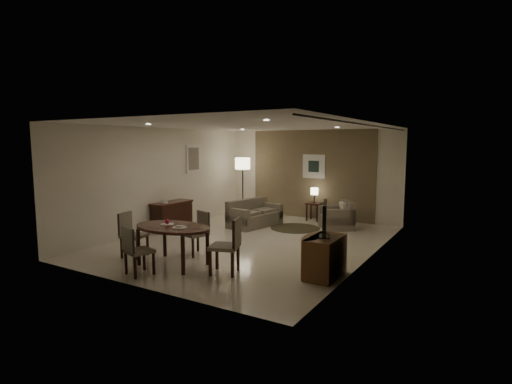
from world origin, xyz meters
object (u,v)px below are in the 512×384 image
Objects in this scene: sofa at (255,213)px; chair_far at (195,233)px; armchair at (336,215)px; chair_near at (139,250)px; side_table at (314,212)px; chair_left at (134,235)px; chair_right at (224,246)px; tv_cabinet at (325,257)px; console_desk at (172,216)px; floor_lamp at (243,187)px; dining_table at (173,246)px.

chair_far is at bearing -161.36° from sofa.
armchair is (1.64, 3.94, -0.07)m from chair_far.
side_table is (0.69, 6.20, -0.17)m from chair_near.
chair_right reaches higher than chair_left.
chair_right is at bearing -130.56° from chair_near.
chair_near is 1.63× the size of side_table.
chair_near is 5.69m from armchair.
armchair is (-1.18, 3.89, 0.02)m from tv_cabinet.
chair_left reaches higher than armchair.
chair_near is at bearing -151.29° from tv_cabinet.
console_desk is at bearing -131.13° from side_table.
chair_left is (-0.93, 0.74, 0.02)m from chair_near.
tv_cabinet is 5.12m from side_table.
sofa is at bearing -68.96° from chair_near.
tv_cabinet is 1.08× the size of armchair.
floor_lamp is (-1.53, 4.19, 0.48)m from chair_far.
dining_table is 1.76× the size of chair_left.
chair_left is 1.70× the size of side_table.
chair_far is 0.89× the size of chair_right.
dining_table is at bearing -82.97° from chair_near.
tv_cabinet is 2.84m from dining_table.
armchair is at bearing 71.90° from dining_table.
sofa reaches higher than side_table.
dining_table is at bearing -163.14° from tv_cabinet.
chair_near is 0.87× the size of chair_right.
chair_right is (1.22, -0.68, 0.06)m from chair_far.
tv_cabinet is 1.69× the size of side_table.
chair_far is 1.06× the size of armchair.
side_table is (-0.54, 5.38, -0.23)m from chair_right.
console_desk reaches higher than dining_table.
dining_table reaches higher than armchair.
chair_far reaches higher than side_table.
console_desk is 2.26m from sofa.
dining_table reaches higher than sofa.
tv_cabinet is 4.07m from armchair.
chair_right is at bearing 4.59° from dining_table.
dining_table is 1.90× the size of armchair.
chair_left is at bearing -167.79° from tv_cabinet.
chair_right reaches higher than tv_cabinet.
chair_near is 1.04× the size of armchair.
chair_left is at bearing -83.37° from floor_lamp.
dining_table is 1.83× the size of chair_near.
tv_cabinet is 6.03m from floor_lamp.
chair_left is 3.90m from sofa.
floor_lamp is at bearing 127.24° from chair_far.
dining_table is 5.25m from floor_lamp.
armchair reaches higher than sofa.
dining_table is 1.13m from chair_right.
floor_lamp is (-3.17, 0.25, 0.55)m from armchair.
chair_far is at bearing -36.78° from console_desk.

